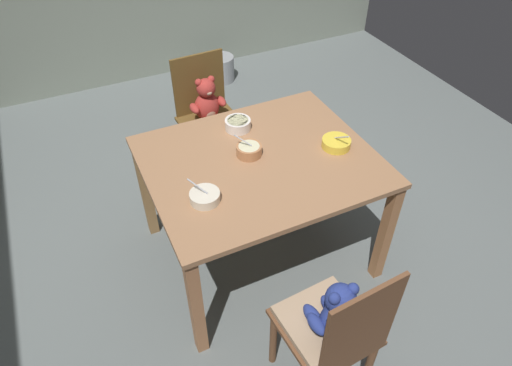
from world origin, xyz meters
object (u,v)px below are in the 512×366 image
at_px(porridge_bowl_white_far_center, 238,124).
at_px(porridge_bowl_yellow_near_right, 336,143).
at_px(porridge_bowl_cream_near_left, 205,197).
at_px(teddy_chair_near_front, 333,324).
at_px(porridge_bowl_terracotta_center, 249,150).
at_px(metal_pail, 220,68).
at_px(teddy_chair_far_center, 208,110).
at_px(dining_table, 260,173).

bearing_deg(porridge_bowl_white_far_center, porridge_bowl_yellow_near_right, -42.87).
distance_m(porridge_bowl_yellow_near_right, porridge_bowl_cream_near_left, 0.80).
relative_size(teddy_chair_near_front, porridge_bowl_cream_near_left, 6.36).
distance_m(teddy_chair_near_front, porridge_bowl_cream_near_left, 0.81).
xyz_separation_m(teddy_chair_near_front, porridge_bowl_terracotta_center, (0.05, 0.95, 0.25)).
distance_m(porridge_bowl_terracotta_center, porridge_bowl_cream_near_left, 0.41).
height_order(porridge_bowl_white_far_center, metal_pail, porridge_bowl_white_far_center).
height_order(teddy_chair_far_center, metal_pail, teddy_chair_far_center).
bearing_deg(porridge_bowl_yellow_near_right, metal_pail, 85.30).
bearing_deg(porridge_bowl_cream_near_left, teddy_chair_near_front, -67.89).
xyz_separation_m(porridge_bowl_yellow_near_right, porridge_bowl_cream_near_left, (-0.80, -0.09, 0.00)).
bearing_deg(metal_pail, dining_table, -105.73).
xyz_separation_m(porridge_bowl_terracotta_center, porridge_bowl_yellow_near_right, (0.46, -0.14, -0.01)).
height_order(dining_table, porridge_bowl_white_far_center, porridge_bowl_white_far_center).
bearing_deg(porridge_bowl_cream_near_left, porridge_bowl_yellow_near_right, 6.72).
xyz_separation_m(porridge_bowl_white_far_center, metal_pail, (0.60, 1.84, -0.65)).
bearing_deg(metal_pail, porridge_bowl_cream_near_left, -112.86).
relative_size(porridge_bowl_terracotta_center, metal_pail, 0.51).
bearing_deg(porridge_bowl_yellow_near_right, teddy_chair_near_front, -121.82).
xyz_separation_m(teddy_chair_far_center, porridge_bowl_terracotta_center, (-0.07, -0.84, 0.26)).
xyz_separation_m(porridge_bowl_white_far_center, porridge_bowl_terracotta_center, (-0.04, -0.25, -0.00)).
xyz_separation_m(dining_table, porridge_bowl_yellow_near_right, (0.42, -0.08, 0.12)).
xyz_separation_m(porridge_bowl_yellow_near_right, metal_pail, (0.18, 2.23, -0.65)).
distance_m(teddy_chair_near_front, metal_pail, 3.14).
bearing_deg(porridge_bowl_cream_near_left, porridge_bowl_terracotta_center, 34.60).
distance_m(porridge_bowl_cream_near_left, metal_pail, 2.60).
relative_size(teddy_chair_far_center, porridge_bowl_cream_near_left, 6.00).
distance_m(dining_table, porridge_bowl_white_far_center, 0.33).
xyz_separation_m(teddy_chair_near_front, porridge_bowl_white_far_center, (0.09, 1.20, 0.25)).
relative_size(teddy_chair_far_center, teddy_chair_near_front, 0.94).
bearing_deg(teddy_chair_near_front, porridge_bowl_cream_near_left, 18.26).
bearing_deg(teddy_chair_near_front, porridge_bowl_terracotta_center, -6.60).
bearing_deg(porridge_bowl_terracotta_center, teddy_chair_far_center, 85.46).
bearing_deg(dining_table, porridge_bowl_white_far_center, 88.62).
bearing_deg(metal_pail, teddy_chair_far_center, -114.69).
bearing_deg(porridge_bowl_white_far_center, teddy_chair_near_front, -94.24).
relative_size(porridge_bowl_cream_near_left, metal_pail, 0.54).
xyz_separation_m(porridge_bowl_terracotta_center, porridge_bowl_cream_near_left, (-0.34, -0.23, -0.01)).
bearing_deg(porridge_bowl_terracotta_center, metal_pail, 72.94).
bearing_deg(porridge_bowl_yellow_near_right, teddy_chair_far_center, 111.80).
xyz_separation_m(teddy_chair_far_center, porridge_bowl_cream_near_left, (-0.40, -1.07, 0.25)).
height_order(porridge_bowl_white_far_center, porridge_bowl_terracotta_center, porridge_bowl_terracotta_center).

